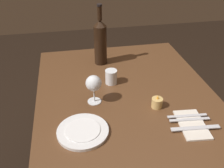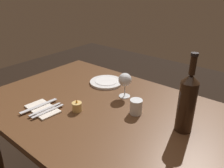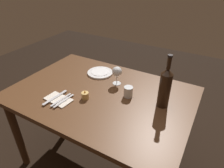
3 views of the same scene
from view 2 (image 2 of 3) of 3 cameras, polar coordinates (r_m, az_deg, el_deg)
dining_table at (r=1.26m, az=-3.06°, el=-9.02°), size 1.30×0.90×0.74m
wine_glass_left at (r=1.26m, az=3.35°, el=0.95°), size 0.08×0.08×0.14m
wine_bottle at (r=1.00m, az=18.72°, el=-4.45°), size 0.08×0.08×0.36m
water_tumbler at (r=1.13m, az=6.19°, el=-6.01°), size 0.06×0.06×0.08m
votive_candle at (r=1.16m, az=-8.98°, el=-5.86°), size 0.05×0.05×0.07m
dinner_plate at (r=1.46m, az=-1.46°, el=0.53°), size 0.22×0.22×0.02m
folded_napkin at (r=1.22m, az=-17.44°, el=-6.13°), size 0.20×0.13×0.01m
fork_inner at (r=1.20m, az=-16.80°, el=-6.27°), size 0.03×0.18×0.00m
fork_outer at (r=1.18m, az=-16.10°, el=-6.70°), size 0.03×0.18×0.00m
table_knife at (r=1.24m, az=-18.27°, el=-5.39°), size 0.04×0.21×0.00m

